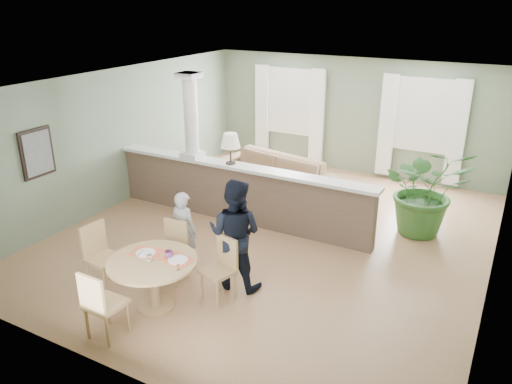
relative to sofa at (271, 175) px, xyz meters
The scene contains 12 objects.
ground 2.06m from the sofa, 60.06° to the right, with size 8.00×8.00×0.00m, color tan.
room_shell 2.05m from the sofa, 48.93° to the right, with size 7.02×8.02×2.71m.
pony_wall 1.58m from the sofa, 89.16° to the right, with size 5.32×0.38×2.70m.
sofa is the anchor object (origin of this frame).
houseplant 3.32m from the sofa, ahead, with size 1.49×1.29×1.65m, color #306026.
dining_table 4.58m from the sofa, 82.93° to the right, with size 1.20×1.20×0.82m.
chair_far_boy 3.83m from the sofa, 85.17° to the right, with size 0.45×0.45×0.91m.
chair_far_man 4.09m from the sofa, 72.55° to the right, with size 0.50×0.50×0.91m.
chair_near 5.40m from the sofa, 85.40° to the right, with size 0.44×0.44×0.95m.
chair_side 4.52m from the sofa, 95.72° to the right, with size 0.49×0.49×0.98m.
child_person 3.48m from the sofa, 85.42° to the right, with size 0.46×0.30×1.27m, color #A0A0A5.
man_person 3.77m from the sofa, 70.84° to the right, with size 0.80×0.63×1.66m, color black.
Camera 1 is at (3.53, -7.23, 3.98)m, focal length 35.00 mm.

